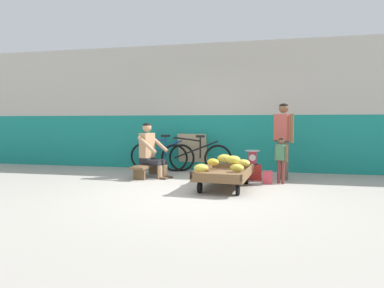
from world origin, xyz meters
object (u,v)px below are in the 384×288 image
object	(u,v)px
vendor_seated	(150,150)
shopping_bag	(268,177)
low_bench	(147,167)
customer_adult	(283,133)
bicycle_near_left	(162,156)
bicycle_far_left	(196,157)
banana_cart	(225,175)
customer_child	(281,156)
sign_board	(192,152)
plastic_crate	(252,172)
weighing_scale	(253,157)

from	to	relation	value
vendor_seated	shopping_bag	world-z (taller)	vendor_seated
low_bench	customer_adult	size ratio (longest dim) A/B	0.73
low_bench	bicycle_near_left	size ratio (longest dim) A/B	0.67
bicycle_far_left	customer_adult	xyz separation A→B (m)	(1.92, -0.68, 0.60)
vendor_seated	banana_cart	bearing A→B (deg)	-26.82
vendor_seated	customer_child	size ratio (longest dim) A/B	1.32
vendor_seated	sign_board	distance (m)	1.40
plastic_crate	shopping_bag	distance (m)	0.50
customer_adult	customer_child	size ratio (longest dim) A/B	1.77
sign_board	shopping_bag	bearing A→B (deg)	-40.07
low_bench	shopping_bag	distance (m)	2.51
weighing_scale	sign_board	distance (m)	1.84
low_bench	customer_adult	distance (m)	2.90
weighing_scale	sign_board	bearing A→B (deg)	143.49
weighing_scale	low_bench	bearing A→B (deg)	-176.87
bicycle_near_left	customer_adult	size ratio (longest dim) A/B	1.08
customer_child	banana_cart	bearing A→B (deg)	-146.96
banana_cart	sign_board	distance (m)	2.34
plastic_crate	bicycle_far_left	bearing A→B (deg)	149.75
low_bench	bicycle_far_left	bearing A→B (deg)	45.92
weighing_scale	vendor_seated	bearing A→B (deg)	-175.97
bicycle_far_left	sign_board	world-z (taller)	sign_board
bicycle_far_left	shopping_bag	size ratio (longest dim) A/B	6.91
plastic_crate	weighing_scale	size ratio (longest dim) A/B	1.20
weighing_scale	shopping_bag	xyz separation A→B (m)	(0.30, -0.40, -0.33)
bicycle_far_left	customer_child	size ratio (longest dim) A/B	1.92
sign_board	vendor_seated	bearing A→B (deg)	-117.15
banana_cart	weighing_scale	distance (m)	1.11
vendor_seated	shopping_bag	size ratio (longest dim) A/B	4.75
shopping_bag	customer_adult	bearing A→B (deg)	59.24
bicycle_near_left	sign_board	distance (m)	0.76
vendor_seated	plastic_crate	distance (m)	2.16
weighing_scale	banana_cart	bearing A→B (deg)	-113.89
low_bench	sign_board	size ratio (longest dim) A/B	1.27
banana_cart	weighing_scale	world-z (taller)	weighing_scale
vendor_seated	bicycle_far_left	xyz separation A→B (m)	(0.79, 0.93, -0.21)
weighing_scale	sign_board	size ratio (longest dim) A/B	0.34
bicycle_far_left	weighing_scale	bearing A→B (deg)	-30.29
weighing_scale	bicycle_near_left	world-z (taller)	bicycle_near_left
plastic_crate	customer_adult	distance (m)	1.00
banana_cart	bicycle_near_left	size ratio (longest dim) A/B	0.91
bicycle_near_left	customer_child	world-z (taller)	customer_child
bicycle_near_left	customer_adult	xyz separation A→B (m)	(2.79, -0.76, 0.60)
vendor_seated	customer_child	distance (m)	2.66
bicycle_near_left	bicycle_far_left	size ratio (longest dim) A/B	1.00
vendor_seated	bicycle_far_left	bearing A→B (deg)	49.69
banana_cart	customer_adult	distance (m)	1.67
low_bench	plastic_crate	world-z (taller)	plastic_crate
banana_cart	plastic_crate	size ratio (longest dim) A/B	4.19
customer_child	customer_adult	bearing A→B (deg)	83.43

